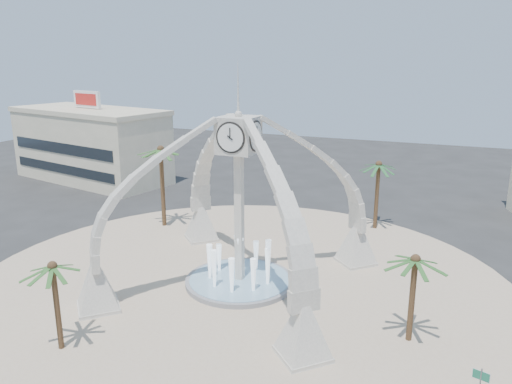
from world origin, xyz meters
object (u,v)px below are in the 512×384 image
at_px(clock_tower, 239,199).
at_px(palm_south, 52,267).
at_px(palm_east, 415,260).
at_px(fountain, 240,280).
at_px(palm_west, 161,151).
at_px(palm_north, 379,165).
at_px(street_sign, 480,381).

bearing_deg(clock_tower, palm_south, -116.99).
height_order(palm_east, palm_south, palm_east).
bearing_deg(fountain, clock_tower, -90.00).
bearing_deg(palm_west, palm_north, 20.47).
distance_m(clock_tower, palm_east, 12.78).
height_order(palm_east, street_sign, palm_east).
height_order(clock_tower, palm_south, clock_tower).
bearing_deg(palm_south, palm_north, 65.15).
distance_m(clock_tower, palm_west, 15.39).
bearing_deg(fountain, palm_south, -116.99).
xyz_separation_m(clock_tower, fountain, (0.00, 0.00, -6.20)).
bearing_deg(palm_south, palm_east, 25.20).
distance_m(palm_east, palm_west, 27.63).
xyz_separation_m(palm_west, palm_south, (6.44, -20.73, -2.51)).
xyz_separation_m(palm_west, palm_north, (19.40, 7.24, -1.25)).
height_order(palm_south, street_sign, palm_south).
relative_size(clock_tower, palm_south, 3.11).
bearing_deg(fountain, palm_west, 143.69).
relative_size(palm_east, palm_north, 0.81).
bearing_deg(street_sign, palm_north, 126.60).
height_order(clock_tower, street_sign, clock_tower).
bearing_deg(fountain, palm_north, 66.71).
relative_size(palm_south, street_sign, 2.61).
height_order(fountain, palm_north, palm_north).
relative_size(palm_north, palm_south, 1.24).
bearing_deg(palm_west, fountain, -36.31).
height_order(palm_east, palm_west, palm_west).
distance_m(fountain, palm_south, 13.90).
distance_m(palm_east, palm_north, 20.13).
bearing_deg(palm_north, palm_west, -159.53).
bearing_deg(palm_east, palm_west, 153.83).
distance_m(clock_tower, palm_north, 17.78).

